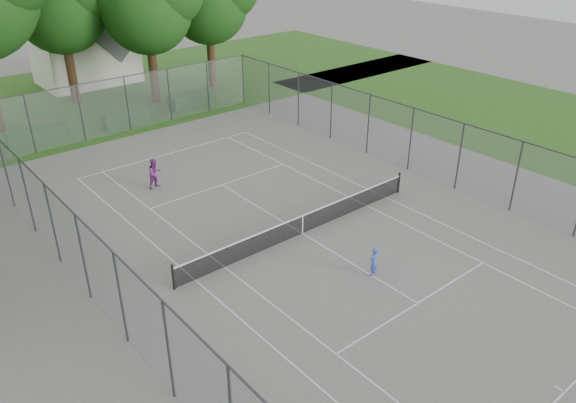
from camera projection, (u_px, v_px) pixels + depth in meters
ground at (302, 234)px, 24.74m from camera, size 120.00×120.00×0.00m
grass_far at (78, 98)px, 42.50m from camera, size 60.00×20.00×0.00m
grass_right at (553, 125)px, 37.17m from camera, size 16.00×40.00×0.00m
court_markings at (302, 234)px, 24.74m from camera, size 11.03×23.83×0.01m
tennis_net at (303, 224)px, 24.50m from camera, size 12.87×0.10×1.10m
perimeter_fence at (303, 197)px, 23.90m from camera, size 18.08×34.08×3.52m
tree_far_midright at (147, 1)px, 38.47m from camera, size 7.23×6.60×10.39m
hedge_left at (37, 135)px, 34.26m from camera, size 3.51×1.05×0.88m
hedge_mid at (126, 118)px, 36.89m from camera, size 3.07×0.88×0.97m
hedge_right at (192, 100)px, 40.45m from camera, size 3.35×1.23×1.00m
house at (82, 37)px, 44.78m from camera, size 7.24×5.61×9.02m
girl_player at (374, 261)px, 21.71m from camera, size 0.52×0.43×1.22m
woman_player at (155, 173)px, 28.50m from camera, size 0.86×0.72×1.58m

